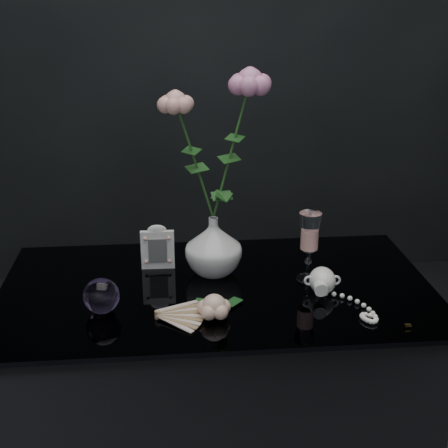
{
  "coord_description": "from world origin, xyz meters",
  "views": [
    {
      "loc": [
        -0.11,
        -1.31,
        1.45
      ],
      "look_at": [
        0.02,
        0.06,
        0.92
      ],
      "focal_mm": 50.0,
      "sensor_mm": 36.0,
      "label": 1
    }
  ],
  "objects_px": {
    "vase": "(214,246)",
    "wine_glass": "(309,247)",
    "picture_frame": "(158,247)",
    "paperweight": "(101,296)",
    "pearl_jar": "(322,279)",
    "loose_rose": "(214,306)"
  },
  "relations": [
    {
      "from": "pearl_jar",
      "to": "paperweight",
      "type": "bearing_deg",
      "value": -170.75
    },
    {
      "from": "picture_frame",
      "to": "paperweight",
      "type": "height_order",
      "value": "picture_frame"
    },
    {
      "from": "picture_frame",
      "to": "pearl_jar",
      "type": "bearing_deg",
      "value": -22.51
    },
    {
      "from": "vase",
      "to": "picture_frame",
      "type": "xyz_separation_m",
      "value": [
        -0.14,
        0.04,
        -0.01
      ]
    },
    {
      "from": "wine_glass",
      "to": "paperweight",
      "type": "distance_m",
      "value": 0.51
    },
    {
      "from": "vase",
      "to": "picture_frame",
      "type": "bearing_deg",
      "value": 162.97
    },
    {
      "from": "vase",
      "to": "loose_rose",
      "type": "distance_m",
      "value": 0.23
    },
    {
      "from": "wine_glass",
      "to": "loose_rose",
      "type": "xyz_separation_m",
      "value": [
        -0.25,
        -0.17,
        -0.06
      ]
    },
    {
      "from": "paperweight",
      "to": "pearl_jar",
      "type": "xyz_separation_m",
      "value": [
        0.52,
        0.05,
        -0.01
      ]
    },
    {
      "from": "vase",
      "to": "wine_glass",
      "type": "bearing_deg",
      "value": -14.37
    },
    {
      "from": "picture_frame",
      "to": "vase",
      "type": "bearing_deg",
      "value": -15.89
    },
    {
      "from": "vase",
      "to": "paperweight",
      "type": "bearing_deg",
      "value": -145.74
    },
    {
      "from": "wine_glass",
      "to": "pearl_jar",
      "type": "bearing_deg",
      "value": -74.06
    },
    {
      "from": "paperweight",
      "to": "loose_rose",
      "type": "relative_size",
      "value": 0.49
    },
    {
      "from": "wine_glass",
      "to": "loose_rose",
      "type": "distance_m",
      "value": 0.31
    },
    {
      "from": "vase",
      "to": "wine_glass",
      "type": "relative_size",
      "value": 0.85
    },
    {
      "from": "vase",
      "to": "wine_glass",
      "type": "xyz_separation_m",
      "value": [
        0.23,
        -0.06,
        0.01
      ]
    },
    {
      "from": "paperweight",
      "to": "loose_rose",
      "type": "xyz_separation_m",
      "value": [
        0.25,
        -0.05,
        -0.01
      ]
    },
    {
      "from": "vase",
      "to": "picture_frame",
      "type": "height_order",
      "value": "vase"
    },
    {
      "from": "wine_glass",
      "to": "picture_frame",
      "type": "bearing_deg",
      "value": 164.61
    },
    {
      "from": "vase",
      "to": "loose_rose",
      "type": "xyz_separation_m",
      "value": [
        -0.02,
        -0.23,
        -0.05
      ]
    },
    {
      "from": "wine_glass",
      "to": "paperweight",
      "type": "height_order",
      "value": "wine_glass"
    }
  ]
}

